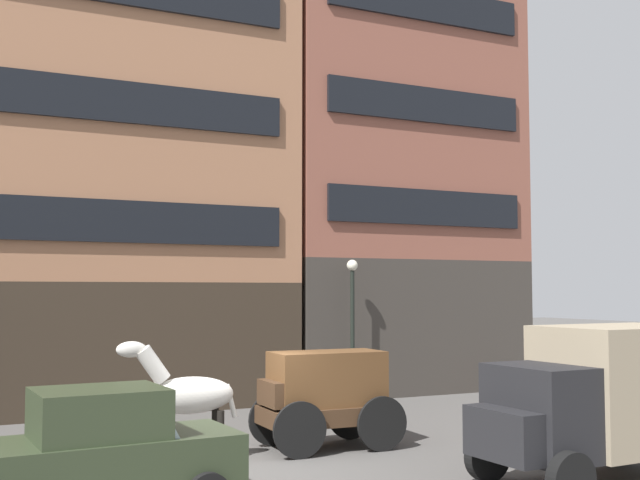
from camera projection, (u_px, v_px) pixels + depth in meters
name	position (u px, v px, depth m)	size (l,w,h in m)	color
ground_plane	(257.00, 466.00, 14.60)	(120.00, 120.00, 0.00)	#4C4947
building_center_left	(115.00, 174.00, 23.64)	(9.93, 6.84, 13.36)	#33281E
building_center_right	(376.00, 175.00, 27.56)	(8.76, 6.84, 14.41)	#38332D
cargo_wagon	(325.00, 392.00, 16.23)	(2.94, 1.58, 1.98)	#3D2819
draft_horse	(185.00, 394.00, 14.97)	(2.35, 0.65, 2.30)	beige
delivery_truck_far	(600.00, 397.00, 13.44)	(4.41, 2.27, 2.62)	black
sedan_dark	(106.00, 452.00, 11.37)	(3.79, 2.03, 1.83)	#2D3823
pedestrian_officer	(319.00, 383.00, 19.36)	(0.44, 0.44, 1.79)	black
streetlamp_curbside	(352.00, 310.00, 22.69)	(0.32, 0.32, 4.12)	black
fire_hydrant_curbside	(506.00, 382.00, 24.19)	(0.24, 0.24, 0.83)	maroon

